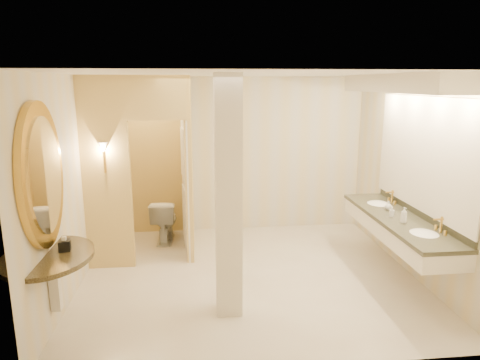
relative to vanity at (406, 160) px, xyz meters
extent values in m
plane|color=silver|center=(-1.98, 0.29, -1.63)|extent=(4.50, 4.50, 0.00)
plane|color=white|center=(-1.98, 0.29, 1.07)|extent=(4.50, 4.50, 0.00)
cube|color=beige|center=(-1.98, 2.29, -0.28)|extent=(4.50, 0.02, 2.70)
cube|color=beige|center=(-1.98, -1.71, -0.28)|extent=(4.50, 0.02, 2.70)
cube|color=beige|center=(-4.23, 0.29, -0.28)|extent=(0.02, 4.00, 2.70)
cube|color=beige|center=(0.27, 0.29, -0.28)|extent=(0.02, 4.00, 2.70)
cube|color=#E3D177|center=(-2.78, 1.54, -0.28)|extent=(0.10, 1.50, 2.70)
cube|color=#E3D177|center=(-3.90, 0.79, -0.28)|extent=(0.65, 0.10, 2.70)
cube|color=#E3D177|center=(-3.18, 0.79, 0.77)|extent=(0.80, 0.10, 0.60)
cube|color=silver|center=(-2.82, 1.19, -0.58)|extent=(0.14, 0.80, 2.10)
cylinder|color=gold|center=(-3.90, 0.72, -0.08)|extent=(0.03, 0.03, 0.30)
cone|color=silver|center=(-3.90, 0.72, 0.12)|extent=(0.14, 0.14, 0.14)
cube|color=silver|center=(-0.03, 0.00, -0.90)|extent=(0.60, 2.35, 0.24)
cube|color=black|center=(-0.03, 0.00, -0.78)|extent=(0.64, 2.39, 0.05)
cube|color=black|center=(0.25, 0.00, -0.71)|extent=(0.03, 2.35, 0.10)
ellipsoid|color=white|center=(-0.03, -0.64, -0.80)|extent=(0.40, 0.44, 0.15)
cylinder|color=gold|center=(0.17, -0.64, -0.67)|extent=(0.03, 0.03, 0.22)
ellipsoid|color=white|center=(-0.03, 0.64, -0.80)|extent=(0.40, 0.44, 0.15)
cylinder|color=gold|center=(0.17, 0.64, -0.67)|extent=(0.03, 0.03, 0.22)
cube|color=white|center=(0.25, 0.00, 0.07)|extent=(0.03, 2.35, 1.40)
cube|color=silver|center=(-0.03, 0.00, 0.96)|extent=(0.75, 2.55, 0.22)
cylinder|color=black|center=(-4.21, -0.84, -0.78)|extent=(1.13, 1.13, 0.05)
cube|color=silver|center=(-4.17, -0.84, -1.08)|extent=(0.10, 0.10, 0.60)
cylinder|color=gold|center=(-4.19, -0.84, 0.07)|extent=(0.07, 1.13, 1.13)
cylinder|color=white|center=(-4.15, -0.84, 0.07)|extent=(0.02, 0.90, 0.90)
cube|color=silver|center=(-2.33, -0.61, -0.28)|extent=(0.29, 0.29, 2.70)
cube|color=black|center=(-4.06, -0.75, -0.70)|extent=(0.13, 0.13, 0.11)
imported|color=white|center=(-3.21, 1.76, -1.27)|extent=(0.45, 0.74, 0.72)
imported|color=beige|center=(-0.12, 0.02, -0.69)|extent=(0.08, 0.08, 0.13)
imported|color=silver|center=(-0.04, 0.31, -0.69)|extent=(0.10, 0.10, 0.13)
imported|color=#C6B28C|center=(-0.09, -0.24, -0.65)|extent=(0.09, 0.10, 0.20)
camera|label=1|loc=(-2.67, -5.13, 0.96)|focal=32.00mm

